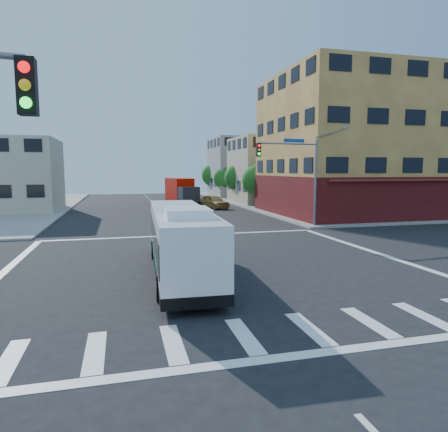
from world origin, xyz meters
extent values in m
plane|color=black|center=(0.00, 0.00, 0.00)|extent=(120.00, 120.00, 0.00)
cube|color=gray|center=(35.00, 35.00, 0.07)|extent=(50.00, 50.00, 0.15)
cube|color=gold|center=(20.00, 18.50, 7.00)|extent=(18.00, 15.00, 14.00)
cube|color=#571314|center=(20.00, 18.50, 2.00)|extent=(18.09, 15.08, 4.00)
cube|color=maroon|center=(20.00, 11.40, 3.60)|extent=(16.00, 1.60, 0.51)
cube|color=#B9A98D|center=(17.00, 34.00, 4.50)|extent=(12.00, 10.00, 9.00)
cube|color=gray|center=(17.00, 48.00, 5.00)|extent=(12.00, 10.00, 10.00)
cylinder|color=slate|center=(10.80, 10.80, 3.50)|extent=(0.18, 0.18, 7.00)
cylinder|color=slate|center=(8.30, 10.55, 6.60)|extent=(5.01, 0.62, 0.12)
cube|color=black|center=(5.80, 10.30, 6.10)|extent=(0.32, 0.30, 1.00)
sphere|color=#FF0C0C|center=(5.80, 10.13, 6.40)|extent=(0.20, 0.20, 0.20)
sphere|color=yellow|center=(5.80, 10.13, 6.10)|extent=(0.20, 0.20, 0.20)
sphere|color=#19FF33|center=(5.80, 10.13, 5.80)|extent=(0.20, 0.20, 0.20)
cube|color=#154290|center=(8.80, 10.60, 6.85)|extent=(1.80, 0.22, 0.28)
cube|color=gray|center=(13.30, 11.05, 8.00)|extent=(0.50, 0.22, 0.14)
cube|color=black|center=(-5.80, -10.30, 6.10)|extent=(0.32, 0.30, 1.00)
sphere|color=#FF0C0C|center=(-5.80, -10.47, 6.40)|extent=(0.20, 0.20, 0.20)
sphere|color=yellow|center=(-5.80, -10.47, 6.10)|extent=(0.20, 0.20, 0.20)
sphere|color=#19FF33|center=(-5.80, -10.47, 5.80)|extent=(0.20, 0.20, 0.20)
cylinder|color=#3A2315|center=(11.80, 28.00, 0.96)|extent=(0.28, 0.28, 1.92)
sphere|color=#1B5618|center=(11.80, 28.00, 3.37)|extent=(3.60, 3.60, 3.60)
sphere|color=#1B5618|center=(12.20, 27.70, 4.27)|extent=(2.52, 2.52, 2.52)
cylinder|color=#3A2315|center=(11.80, 36.00, 1.00)|extent=(0.28, 0.28, 1.99)
sphere|color=#1B5618|center=(11.80, 36.00, 3.51)|extent=(3.80, 3.80, 3.80)
sphere|color=#1B5618|center=(12.20, 35.70, 4.46)|extent=(2.66, 2.66, 2.66)
cylinder|color=#3A2315|center=(11.80, 44.00, 0.94)|extent=(0.28, 0.28, 1.89)
sphere|color=#1B5618|center=(11.80, 44.00, 3.25)|extent=(3.40, 3.40, 3.40)
sphere|color=#1B5618|center=(12.20, 43.70, 4.10)|extent=(2.38, 2.38, 2.38)
cylinder|color=#3A2315|center=(11.80, 52.00, 1.01)|extent=(0.28, 0.28, 2.03)
sphere|color=#1B5618|center=(11.80, 52.00, 3.63)|extent=(4.00, 4.00, 4.00)
sphere|color=#1B5618|center=(12.20, 51.70, 4.63)|extent=(2.80, 2.80, 2.80)
cube|color=black|center=(-1.74, -0.98, 0.50)|extent=(2.85, 10.99, 0.41)
cube|color=white|center=(-1.74, -0.98, 1.61)|extent=(2.84, 10.96, 2.58)
cube|color=black|center=(-1.74, -0.98, 1.77)|extent=(2.87, 10.64, 1.13)
cube|color=black|center=(-1.48, 4.39, 1.67)|extent=(2.12, 0.16, 1.22)
cube|color=#E5590C|center=(-1.48, 4.42, 2.58)|extent=(1.73, 0.13, 0.25)
cube|color=white|center=(-1.74, -0.98, 2.84)|extent=(2.78, 10.74, 0.11)
cube|color=white|center=(-1.88, -3.69, 3.06)|extent=(1.71, 2.07, 0.33)
cube|color=#0C7150|center=(-2.93, -1.37, 0.95)|extent=(0.26, 4.97, 0.25)
cube|color=#0C7150|center=(-0.60, -1.49, 0.95)|extent=(0.26, 4.97, 0.25)
cylinder|color=black|center=(-2.65, 2.55, 0.47)|extent=(0.32, 0.95, 0.94)
cylinder|color=#99999E|center=(-2.78, 2.55, 0.47)|extent=(0.06, 0.47, 0.47)
cylinder|color=black|center=(-0.49, 2.44, 0.47)|extent=(0.32, 0.95, 0.94)
cylinder|color=#99999E|center=(-0.37, 2.43, 0.47)|extent=(0.06, 0.47, 0.47)
cylinder|color=black|center=(-3.00, -4.40, 0.47)|extent=(0.32, 0.95, 0.94)
cylinder|color=#99999E|center=(-3.12, -4.39, 0.47)|extent=(0.06, 0.47, 0.47)
cylinder|color=black|center=(-0.84, -4.50, 0.47)|extent=(0.32, 0.95, 0.94)
cylinder|color=#99999E|center=(-0.71, -4.51, 0.47)|extent=(0.06, 0.47, 0.47)
cube|color=#252429|center=(3.82, 30.43, 1.27)|extent=(2.57, 2.49, 2.53)
cube|color=black|center=(3.98, 29.52, 1.66)|extent=(2.03, 0.43, 0.97)
cube|color=#CD0D00|center=(3.19, 34.08, 2.04)|extent=(3.24, 5.77, 2.92)
cube|color=black|center=(3.39, 32.93, 0.54)|extent=(3.44, 8.04, 0.29)
cylinder|color=black|center=(2.78, 30.45, 0.49)|extent=(0.44, 1.01, 0.97)
cylinder|color=black|center=(4.80, 30.80, 0.49)|extent=(0.44, 1.01, 0.97)
cylinder|color=black|center=(2.30, 33.23, 0.49)|extent=(0.44, 1.01, 0.97)
cylinder|color=black|center=(4.31, 33.58, 0.49)|extent=(0.44, 1.01, 0.97)
cylinder|color=black|center=(1.88, 35.63, 0.49)|extent=(0.44, 1.01, 0.97)
cylinder|color=black|center=(3.90, 35.98, 0.49)|extent=(0.44, 1.01, 0.97)
imported|color=#B98D43|center=(6.49, 28.36, 0.81)|extent=(3.48, 5.14, 1.62)
camera|label=1|loc=(-4.23, -18.24, 4.64)|focal=32.00mm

